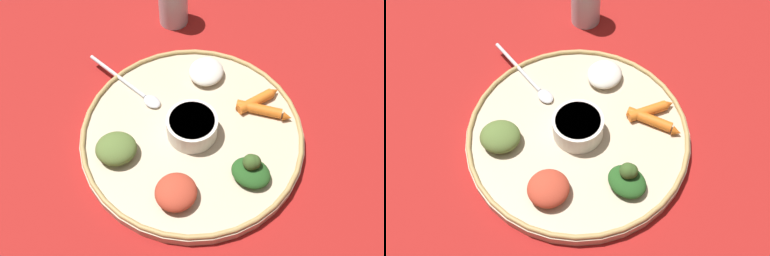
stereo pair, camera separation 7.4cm
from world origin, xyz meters
TOP-DOWN VIEW (x-y plane):
  - ground_plane at (0.00, 0.00)m, footprint 2.40×2.40m
  - platter at (0.00, 0.00)m, footprint 0.38×0.38m
  - platter_rim at (0.00, 0.00)m, footprint 0.37×0.37m
  - center_bowl at (0.00, 0.00)m, footprint 0.08×0.08m
  - spoon at (0.06, -0.12)m, footprint 0.10×0.16m
  - greens_pile at (-0.06, 0.11)m, footprint 0.08×0.08m
  - carrot_near_spoon at (-0.13, 0.01)m, footprint 0.09×0.07m
  - carrot_outer at (-0.13, -0.02)m, footprint 0.09×0.03m
  - mound_collards at (0.13, -0.01)m, footprint 0.08×0.08m
  - mound_berbere_red at (0.06, 0.10)m, footprint 0.09×0.09m
  - mound_rice_white at (-0.07, -0.11)m, footprint 0.09×0.09m
  - drinking_glass at (-0.07, -0.29)m, footprint 0.06×0.06m

SIDE VIEW (x-z plane):
  - ground_plane at x=0.00m, z-range 0.00..0.00m
  - platter at x=0.00m, z-range 0.00..0.02m
  - platter_rim at x=0.00m, z-range 0.02..0.03m
  - spoon at x=0.06m, z-range 0.02..0.03m
  - carrot_near_spoon at x=-0.13m, z-range 0.02..0.04m
  - carrot_outer at x=-0.13m, z-range 0.02..0.04m
  - mound_rice_white at x=-0.07m, z-range 0.02..0.04m
  - mound_berbere_red at x=0.06m, z-range 0.02..0.05m
  - mound_collards at x=0.13m, z-range 0.02..0.05m
  - greens_pile at x=-0.06m, z-range 0.02..0.06m
  - center_bowl at x=0.00m, z-range 0.02..0.06m
  - drinking_glass at x=-0.07m, z-range -0.01..0.10m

